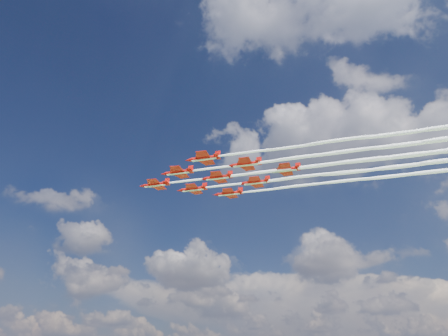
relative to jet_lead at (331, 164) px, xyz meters
The scene contains 7 objects.
jet_lead is the anchor object (origin of this frame).
jet_row2_port 12.82m from the jet_lead, 22.89° to the right, with size 119.00×25.88×2.66m.
jet_row2_starb 12.82m from the jet_lead, 43.32° to the left, with size 119.00×25.88×2.66m.
jet_row3_port 25.64m from the jet_lead, 22.89° to the right, with size 119.00×25.88×2.66m.
jet_row3_centre 21.48m from the jet_lead, 10.22° to the left, with size 119.00×25.88×2.66m.
jet_row3_starb 25.64m from the jet_lead, 43.32° to the left, with size 119.00×25.88×2.66m.
jet_row4_starb 32.97m from the jet_lead, 22.48° to the left, with size 119.00×25.88×2.66m.
Camera 1 is at (59.31, -111.99, 24.00)m, focal length 35.00 mm.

